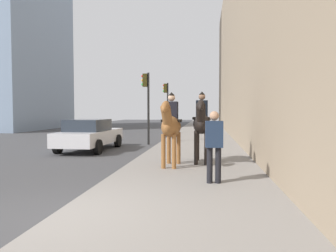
% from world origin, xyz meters
% --- Properties ---
extents(sidewalk_slab, '(120.00, 4.14, 0.12)m').
position_xyz_m(sidewalk_slab, '(0.00, -2.07, 0.06)').
color(sidewalk_slab, gray).
rests_on(sidewalk_slab, ground).
extents(mounted_horse_near, '(2.15, 0.65, 2.28)m').
position_xyz_m(mounted_horse_near, '(4.76, -1.44, 1.38)').
color(mounted_horse_near, brown).
rests_on(mounted_horse_near, sidewalk_slab).
extents(mounted_horse_far, '(2.15, 0.61, 2.34)m').
position_xyz_m(mounted_horse_far, '(5.54, -2.37, 1.44)').
color(mounted_horse_far, black).
rests_on(mounted_horse_far, sidewalk_slab).
extents(pedestrian_greeting, '(0.29, 0.42, 1.70)m').
position_xyz_m(pedestrian_greeting, '(2.63, -2.71, 1.10)').
color(pedestrian_greeting, black).
rests_on(pedestrian_greeting, sidewalk_slab).
extents(car_near_lane, '(4.59, 2.06, 1.44)m').
position_xyz_m(car_near_lane, '(9.22, 2.83, 0.74)').
color(car_near_lane, silver).
rests_on(car_near_lane, ground).
extents(traffic_light_near_curb, '(0.20, 0.44, 3.88)m').
position_xyz_m(traffic_light_near_curb, '(12.05, 0.69, 2.60)').
color(traffic_light_near_curb, black).
rests_on(traffic_light_near_curb, ground).
extents(traffic_light_far_curb, '(0.20, 0.44, 3.99)m').
position_xyz_m(traffic_light_far_curb, '(19.67, 0.57, 2.66)').
color(traffic_light_far_curb, black).
rests_on(traffic_light_far_curb, ground).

